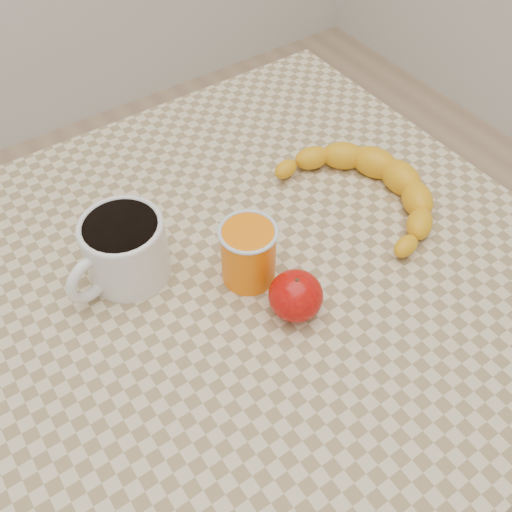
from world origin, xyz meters
TOP-DOWN VIEW (x-y plane):
  - ground at (0.00, 0.00)m, footprint 3.00×3.00m
  - table at (0.00, 0.00)m, footprint 0.80×0.80m
  - coffee_mug at (-0.15, 0.09)m, footprint 0.16×0.13m
  - orange_juice_glass at (-0.02, -0.01)m, footprint 0.08×0.08m
  - apple at (-0.00, -0.09)m, footprint 0.08×0.08m
  - banana at (0.20, 0.01)m, footprint 0.21×0.30m

SIDE VIEW (x-z plane):
  - ground at x=0.00m, z-range 0.00..0.00m
  - table at x=0.00m, z-range 0.29..1.04m
  - banana at x=0.20m, z-range 0.75..0.80m
  - apple at x=0.00m, z-range 0.75..0.81m
  - orange_juice_glass at x=-0.02m, z-range 0.75..0.84m
  - coffee_mug at x=-0.15m, z-range 0.75..0.85m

